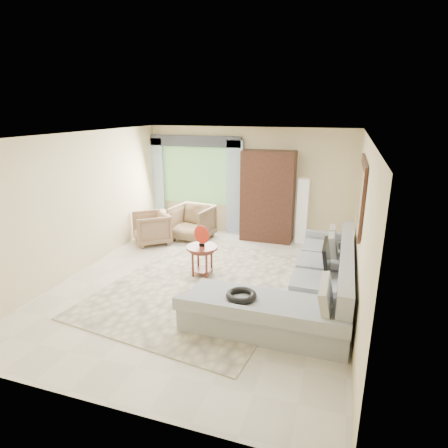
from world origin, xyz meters
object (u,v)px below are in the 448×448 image
(coffee_table, at_px, (202,260))
(potted_plant, at_px, (169,218))
(armchair_right, at_px, (192,223))
(armoire, at_px, (268,196))
(tv_screen, at_px, (327,257))
(floor_lamp, at_px, (302,211))
(armchair_left, at_px, (152,228))
(sectional_sofa, at_px, (306,289))

(coffee_table, distance_m, potted_plant, 3.11)
(armchair_right, bearing_deg, armoire, 25.24)
(armoire, bearing_deg, potted_plant, 177.74)
(tv_screen, height_order, armoire, armoire)
(coffee_table, distance_m, armchair_right, 2.08)
(floor_lamp, bearing_deg, armchair_left, -160.82)
(coffee_table, xyz_separation_m, armchair_left, (-1.75, 1.29, 0.06))
(tv_screen, xyz_separation_m, armchair_left, (-3.98, 1.48, -0.36))
(coffee_table, bearing_deg, armchair_right, 117.56)
(armchair_left, bearing_deg, armchair_right, 86.27)
(coffee_table, relative_size, potted_plant, 1.11)
(sectional_sofa, bearing_deg, armoire, 113.06)
(armchair_right, relative_size, potted_plant, 1.73)
(armchair_right, bearing_deg, tv_screen, -24.82)
(armoire, xyz_separation_m, floor_lamp, (0.80, 0.06, -0.30))
(armoire, distance_m, floor_lamp, 0.86)
(armchair_right, relative_size, armoire, 0.43)
(armchair_right, bearing_deg, coffee_table, -54.77)
(tv_screen, xyz_separation_m, coffee_table, (-2.23, 0.19, -0.42))
(armchair_right, xyz_separation_m, armoire, (1.69, 0.53, 0.64))
(potted_plant, xyz_separation_m, armoire, (2.61, -0.10, 0.79))
(sectional_sofa, relative_size, potted_plant, 6.64)
(armchair_left, bearing_deg, armoire, 75.24)
(armchair_left, relative_size, armchair_right, 0.88)
(armchair_left, bearing_deg, floor_lamp, 70.87)
(armchair_left, distance_m, armchair_right, 0.96)
(tv_screen, xyz_separation_m, armoire, (-1.50, 2.56, 0.33))
(coffee_table, height_order, floor_lamp, floor_lamp)
(coffee_table, distance_m, armchair_left, 2.18)
(armchair_right, bearing_deg, sectional_sofa, -31.33)
(coffee_table, xyz_separation_m, floor_lamp, (1.53, 2.43, 0.45))
(tv_screen, distance_m, potted_plant, 4.92)
(armoire, bearing_deg, floor_lamp, 4.29)
(coffee_table, xyz_separation_m, armchair_right, (-0.96, 1.84, 0.11))
(armchair_left, xyz_separation_m, floor_lamp, (3.28, 1.14, 0.39))
(armchair_right, distance_m, potted_plant, 1.13)
(armchair_left, xyz_separation_m, potted_plant, (-0.13, 1.18, -0.10))
(sectional_sofa, xyz_separation_m, armchair_right, (-2.92, 2.36, 0.13))
(armoire, height_order, floor_lamp, armoire)
(floor_lamp, bearing_deg, armchair_right, -166.57)
(tv_screen, bearing_deg, coffee_table, 175.09)
(armchair_right, xyz_separation_m, potted_plant, (-0.92, 0.64, -0.15))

